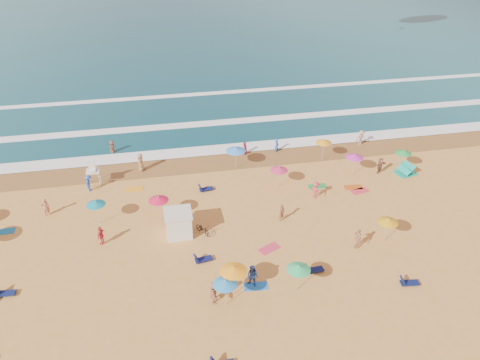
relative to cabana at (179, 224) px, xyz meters
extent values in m
plane|color=gold|center=(3.37, -1.05, -1.00)|extent=(220.00, 220.00, 0.00)
cube|color=#0C4756|center=(3.37, 82.95, -1.00)|extent=(220.00, 140.00, 0.18)
plane|color=olive|center=(3.37, 11.45, -0.99)|extent=(220.00, 220.00, 0.00)
cube|color=white|center=(3.37, 13.95, -0.90)|extent=(200.00, 2.20, 0.05)
cube|color=white|center=(3.37, 20.95, -0.90)|extent=(200.00, 1.60, 0.05)
cube|color=white|center=(3.37, 30.95, -0.90)|extent=(200.00, 1.20, 0.05)
cube|color=silver|center=(0.00, 0.00, 0.00)|extent=(2.00, 2.00, 2.00)
cube|color=silver|center=(0.00, 0.00, 1.06)|extent=(2.20, 2.20, 0.12)
imported|color=black|center=(1.90, -0.30, -0.57)|extent=(1.37, 1.69, 0.86)
cone|color=gold|center=(16.02, -4.02, 0.98)|extent=(1.62, 1.62, 0.35)
cone|color=#2BBA63|center=(7.56, -7.92, 0.99)|extent=(1.67, 1.67, 0.35)
cone|color=#3894FF|center=(6.52, 9.80, 1.12)|extent=(1.99, 1.99, 0.35)
cone|color=#DC1745|center=(-1.43, 2.27, 1.15)|extent=(1.69, 1.69, 0.35)
cone|color=#FF9D15|center=(3.12, -7.53, 1.29)|extent=(1.85, 1.85, 0.35)
cone|color=orange|center=(15.59, 9.52, 1.29)|extent=(1.64, 1.64, 0.35)
cone|color=green|center=(22.61, 6.10, 1.14)|extent=(1.61, 1.61, 0.35)
cone|color=#D72F5C|center=(9.80, 5.52, 0.95)|extent=(1.68, 1.68, 0.35)
cone|color=#CB2DA7|center=(17.60, 6.29, 1.09)|extent=(1.73, 1.73, 0.35)
cone|color=#2D89CD|center=(2.42, -8.40, 1.04)|extent=(1.66, 1.66, 0.35)
cone|color=teal|center=(-6.51, 2.69, 1.10)|extent=(1.57, 1.57, 0.35)
cube|color=#0E1A49|center=(-12.34, -4.61, -0.83)|extent=(1.34, 0.66, 0.34)
cube|color=#101452|center=(1.53, -3.71, -0.83)|extent=(1.38, 0.78, 0.34)
cube|color=#0E1547|center=(9.38, -6.44, -0.83)|extent=(1.34, 0.65, 0.34)
cube|color=#0D1845|center=(15.54, -9.01, -0.83)|extent=(1.35, 0.70, 0.34)
cube|color=#0F164C|center=(3.02, 6.12, -0.83)|extent=(1.37, 0.74, 0.34)
cube|color=#1A72A5|center=(-14.16, 3.03, -0.98)|extent=(1.71, 0.88, 0.03)
cube|color=orange|center=(-3.62, 7.63, -0.98)|extent=(1.74, 0.94, 0.03)
cube|color=#D6324F|center=(6.73, -3.26, -0.98)|extent=(1.90, 1.49, 0.03)
cube|color=#BF5617|center=(16.75, 3.98, -0.98)|extent=(1.75, 0.97, 0.03)
cube|color=blue|center=(4.79, -7.10, -0.98)|extent=(1.76, 0.99, 0.03)
cube|color=green|center=(13.45, 4.82, -0.98)|extent=(1.72, 0.90, 0.03)
cube|color=#DE3442|center=(17.09, 3.26, -0.98)|extent=(1.86, 1.24, 0.03)
imported|color=brown|center=(-5.86, 15.52, -0.40)|extent=(0.87, 0.99, 1.71)
imported|color=tan|center=(20.99, 12.19, -0.12)|extent=(1.21, 0.80, 1.76)
imported|color=#CE3344|center=(12.63, 3.09, -0.20)|extent=(0.99, 1.18, 1.59)
imported|color=#D9364B|center=(-6.11, -0.09, -0.17)|extent=(0.80, 1.04, 1.65)
imported|color=tan|center=(13.52, -4.35, -0.13)|extent=(0.46, 1.04, 1.75)
imported|color=#264CB1|center=(4.58, -6.96, -0.11)|extent=(1.09, 1.07, 1.77)
imported|color=blue|center=(-7.66, 8.19, -0.18)|extent=(0.86, 1.18, 1.63)
imported|color=#B36F52|center=(-11.01, 4.84, -0.16)|extent=(0.69, 0.55, 1.68)
imported|color=blue|center=(11.51, 12.54, -0.38)|extent=(0.62, 0.74, 1.74)
imported|color=#A47B4B|center=(-2.90, 11.13, -0.07)|extent=(0.73, 0.99, 1.86)
imported|color=#D13462|center=(7.94, 12.57, -0.43)|extent=(0.99, 0.91, 1.65)
imported|color=brown|center=(8.67, 0.21, -0.21)|extent=(0.69, 0.64, 1.57)
imported|color=#925843|center=(20.38, 6.11, -0.18)|extent=(1.53, 1.23, 1.63)
imported|color=tan|center=(1.68, -7.93, -0.16)|extent=(0.68, 1.60, 1.68)
camera|label=1|loc=(-0.96, -30.77, 22.54)|focal=35.00mm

